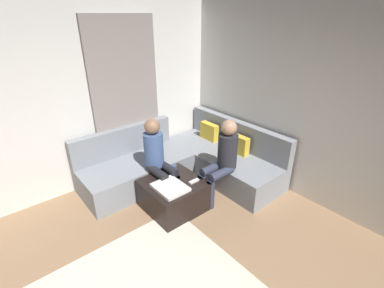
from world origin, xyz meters
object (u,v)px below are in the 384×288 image
at_px(person_on_couch_back, 222,158).
at_px(game_remote, 194,181).
at_px(coffee_mug, 174,168).
at_px(ottoman, 174,195).
at_px(person_on_couch_side, 158,157).
at_px(sectional_couch, 186,162).

bearing_deg(person_on_couch_back, game_remote, 82.70).
relative_size(coffee_mug, person_on_couch_back, 0.08).
bearing_deg(person_on_couch_back, ottoman, 70.89).
distance_m(coffee_mug, person_on_couch_side, 0.30).
bearing_deg(coffee_mug, game_remote, 5.71).
distance_m(sectional_couch, person_on_couch_side, 0.75).
bearing_deg(game_remote, coffee_mug, -174.29).
distance_m(sectional_couch, ottoman, 0.83).
bearing_deg(sectional_couch, person_on_couch_back, 4.15).
relative_size(ottoman, person_on_couch_back, 0.63).
xyz_separation_m(sectional_couch, coffee_mug, (0.30, -0.46, 0.19)).
xyz_separation_m(sectional_couch, person_on_couch_back, (0.76, 0.06, 0.38)).
xyz_separation_m(game_remote, person_on_couch_back, (0.06, 0.48, 0.23)).
bearing_deg(person_on_couch_side, coffee_mug, 138.28).
height_order(coffee_mug, person_on_couch_back, person_on_couch_back).
relative_size(person_on_couch_back, person_on_couch_side, 1.00).
bearing_deg(person_on_couch_back, sectional_couch, 4.15).
distance_m(coffee_mug, game_remote, 0.40).
distance_m(sectional_couch, game_remote, 0.83).
xyz_separation_m(ottoman, game_remote, (0.18, 0.22, 0.22)).
height_order(coffee_mug, game_remote, coffee_mug).
height_order(sectional_couch, coffee_mug, sectional_couch).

